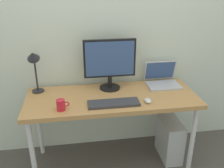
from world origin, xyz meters
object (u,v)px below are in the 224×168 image
Objects in this scene: laptop at (162,79)px; desk_lamp at (34,62)px; desk at (112,102)px; monitor at (110,62)px; coffee_mug at (61,105)px; keyboard at (114,103)px; mouse at (148,101)px; computer_tower at (170,139)px.

laptop is 0.74× the size of desk_lamp.
laptop is at bearing 19.46° from desk.
desk_lamp reaches higher than laptop.
desk_lamp is at bearing 179.95° from monitor.
monitor is at bearing 38.69° from coffee_mug.
monitor is 0.57m from laptop.
monitor reaches higher than keyboard.
mouse is (0.97, -0.34, -0.29)m from desk_lamp.
mouse is 0.74m from coffee_mug.
desk is 0.76m from computer_tower.
keyboard is at bearing -94.00° from desk.
coffee_mug is 1.21m from computer_tower.
laptop is 1.24m from desk_lamp.
laptop is at bearing 21.19° from coffee_mug.
desk is at bearing 86.00° from keyboard.
coffee_mug reaches higher than mouse.
desk_lamp is (-0.68, 0.00, 0.03)m from monitor.
coffee_mug is (-0.99, -0.38, -0.01)m from laptop.
mouse is 0.21× the size of computer_tower.
laptop is 0.73× the size of keyboard.
coffee_mug reaches higher than desk.
computer_tower is (0.06, -0.20, -0.59)m from laptop.
coffee_mug is 0.25× the size of computer_tower.
laptop reaches higher than computer_tower.
monitor reaches higher than desk.
desk is 0.18m from keyboard.
desk is 0.50m from coffee_mug.
desk_lamp is 0.50m from coffee_mug.
desk is 3.18× the size of monitor.
desk_lamp is (-0.68, 0.17, 0.37)m from desk.
monitor is 0.43m from keyboard.
monitor is (0.01, 0.17, 0.34)m from desk.
monitor reaches higher than mouse.
monitor is 1.17× the size of computer_tower.
monitor is at bearing 87.07° from keyboard.
desk_lamp is at bearing 153.20° from keyboard.
laptop reaches higher than keyboard.
mouse is (0.30, -0.00, 0.01)m from keyboard.
computer_tower is (0.31, 0.16, -0.55)m from mouse.
mouse is at bearing -30.37° from desk.
monitor is 1.53× the size of laptop.
mouse is at bearing 1.83° from coffee_mug.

